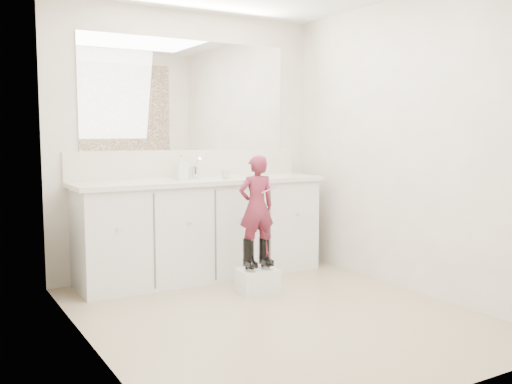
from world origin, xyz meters
TOP-DOWN VIEW (x-y plane):
  - floor at (0.00, 0.00)m, footprint 3.00×3.00m
  - wall_back at (0.00, 1.50)m, footprint 2.60×0.00m
  - wall_front at (0.00, -1.50)m, footprint 2.60×0.00m
  - wall_left at (-1.30, 0.00)m, footprint 0.00×3.00m
  - wall_right at (1.30, 0.00)m, footprint 0.00×3.00m
  - vanity_cabinet at (0.00, 1.23)m, footprint 2.20×0.55m
  - countertop at (0.00, 1.21)m, footprint 2.28×0.58m
  - backsplash at (0.00, 1.49)m, footprint 2.28×0.03m
  - mirror at (0.00, 1.49)m, footprint 2.00×0.02m
  - dot_panel at (0.00, -1.49)m, footprint 2.00×0.01m
  - faucet at (0.00, 1.38)m, footprint 0.08×0.08m
  - cup at (0.21, 1.16)m, footprint 0.11×0.11m
  - soap_bottle at (-0.17, 1.28)m, footprint 0.11×0.11m
  - step_stool at (0.17, 0.53)m, footprint 0.33×0.29m
  - boot_left at (0.10, 0.55)m, footprint 0.11×0.18m
  - boot_right at (0.25, 0.55)m, footprint 0.11×0.18m
  - toddler at (0.17, 0.55)m, footprint 0.32×0.23m
  - toothbrush at (0.24, 0.47)m, footprint 0.14×0.03m

SIDE VIEW (x-z plane):
  - floor at x=0.00m, z-range 0.00..0.00m
  - step_stool at x=0.17m, z-range 0.00..0.20m
  - boot_left at x=0.10m, z-range 0.20..0.45m
  - boot_right at x=0.25m, z-range 0.20..0.45m
  - vanity_cabinet at x=0.00m, z-range 0.00..0.85m
  - toddler at x=0.17m, z-range 0.30..1.12m
  - toothbrush at x=0.24m, z-range 0.82..0.88m
  - countertop at x=0.00m, z-range 0.85..0.89m
  - cup at x=0.21m, z-range 0.89..0.97m
  - faucet at x=0.00m, z-range 0.89..0.99m
  - soap_bottle at x=-0.17m, z-range 0.89..1.11m
  - backsplash at x=0.00m, z-range 0.89..1.14m
  - wall_back at x=0.00m, z-range -0.10..2.50m
  - wall_front at x=0.00m, z-range -0.10..2.50m
  - wall_left at x=-1.30m, z-range -0.30..2.70m
  - wall_right at x=1.30m, z-range -0.30..2.70m
  - mirror at x=0.00m, z-range 1.14..2.14m
  - dot_panel at x=0.00m, z-range 1.05..2.25m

